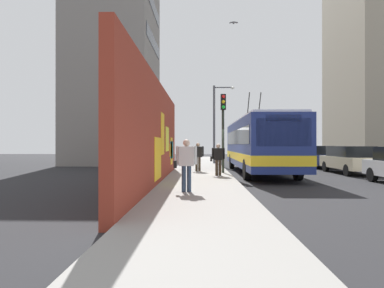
# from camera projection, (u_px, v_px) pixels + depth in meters

# --- Properties ---
(ground_plane) EXTENTS (80.00, 80.00, 0.00)m
(ground_plane) POSITION_uv_depth(u_px,v_px,m) (230.00, 176.00, 17.09)
(ground_plane) COLOR #232326
(sidewalk_slab) EXTENTS (48.00, 3.20, 0.15)m
(sidewalk_slab) POSITION_uv_depth(u_px,v_px,m) (200.00, 175.00, 17.13)
(sidewalk_slab) COLOR gray
(sidewalk_slab) RESTS_ON ground_plane
(graffiti_wall) EXTENTS (14.43, 0.32, 4.19)m
(graffiti_wall) POSITION_uv_depth(u_px,v_px,m) (157.00, 134.00, 13.42)
(graffiti_wall) COLOR maroon
(graffiti_wall) RESTS_ON ground_plane
(building_far_left) EXTENTS (9.08, 6.85, 17.03)m
(building_far_left) POSITION_uv_depth(u_px,v_px,m) (116.00, 68.00, 29.32)
(building_far_left) COLOR gray
(building_far_left) RESTS_ON ground_plane
(building_far_right) EXTENTS (10.18, 8.12, 19.08)m
(building_far_right) POSITION_uv_depth(u_px,v_px,m) (380.00, 69.00, 33.82)
(building_far_right) COLOR #9E937F
(building_far_right) RESTS_ON ground_plane
(city_bus) EXTENTS (11.63, 2.67, 4.90)m
(city_bus) POSITION_uv_depth(u_px,v_px,m) (258.00, 143.00, 19.00)
(city_bus) COLOR navy
(city_bus) RESTS_ON ground_plane
(parked_car_champagne) EXTENTS (4.57, 1.90, 1.58)m
(parked_car_champagne) POSITION_uv_depth(u_px,v_px,m) (350.00, 159.00, 18.66)
(parked_car_champagne) COLOR #C6B793
(parked_car_champagne) RESTS_ON ground_plane
(parked_car_navy) EXTENTS (4.79, 1.81, 1.58)m
(parked_car_navy) POSITION_uv_depth(u_px,v_px,m) (317.00, 156.00, 23.97)
(parked_car_navy) COLOR navy
(parked_car_navy) RESTS_ON ground_plane
(pedestrian_at_curb) EXTENTS (0.22, 0.71, 1.55)m
(pedestrian_at_curb) POSITION_uv_depth(u_px,v_px,m) (218.00, 157.00, 16.04)
(pedestrian_at_curb) COLOR #3F3326
(pedestrian_at_curb) RESTS_ON sidewalk_slab
(pedestrian_midblock) EXTENTS (0.22, 0.73, 1.62)m
(pedestrian_midblock) POSITION_uv_depth(u_px,v_px,m) (198.00, 155.00, 18.62)
(pedestrian_midblock) COLOR #3F3326
(pedestrian_midblock) RESTS_ON sidewalk_slab
(pedestrian_near_wall) EXTENTS (0.23, 0.75, 1.69)m
(pedestrian_near_wall) POSITION_uv_depth(u_px,v_px,m) (186.00, 161.00, 10.51)
(pedestrian_near_wall) COLOR #2D3F59
(pedestrian_near_wall) RESTS_ON sidewalk_slab
(traffic_light) EXTENTS (0.49, 0.28, 4.25)m
(traffic_light) POSITION_uv_depth(u_px,v_px,m) (223.00, 120.00, 17.55)
(traffic_light) COLOR #2D382D
(traffic_light) RESTS_ON sidewalk_slab
(street_lamp) EXTENTS (0.44, 1.74, 6.36)m
(street_lamp) POSITION_uv_depth(u_px,v_px,m) (217.00, 118.00, 26.76)
(street_lamp) COLOR #4C4C51
(street_lamp) RESTS_ON sidewalk_slab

